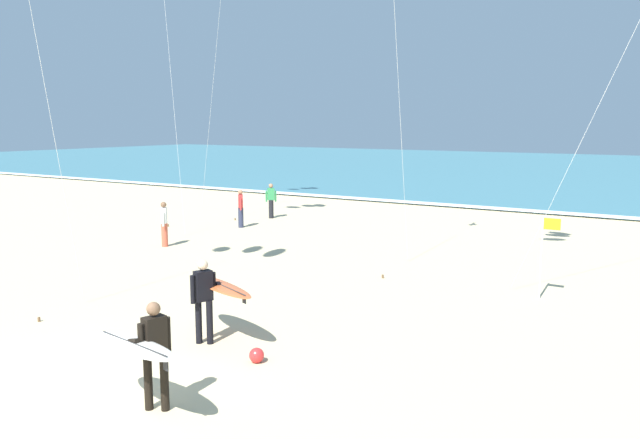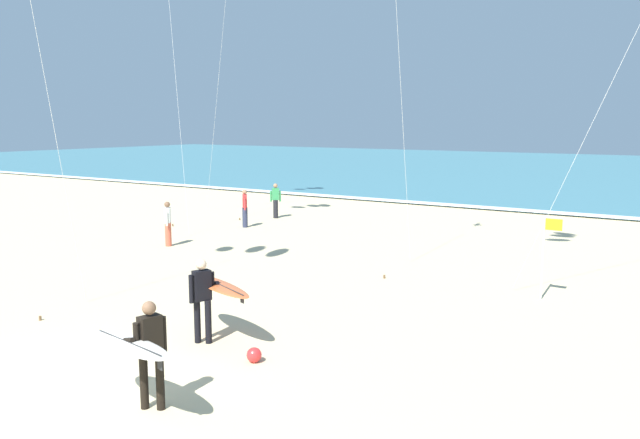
% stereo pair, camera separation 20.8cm
% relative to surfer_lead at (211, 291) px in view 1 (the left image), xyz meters
% --- Properties ---
extents(ground_plane, '(160.00, 160.00, 0.00)m').
position_rel_surfer_lead_xyz_m(ground_plane, '(-0.02, -3.66, -1.05)').
color(ground_plane, beige).
extents(ocean_water, '(160.00, 60.00, 0.08)m').
position_rel_surfer_lead_xyz_m(ocean_water, '(-0.02, 52.10, -1.01)').
color(ocean_water, teal).
rests_on(ocean_water, ground).
extents(shoreline_foam, '(160.00, 1.06, 0.01)m').
position_rel_surfer_lead_xyz_m(shoreline_foam, '(-0.02, 22.40, -0.96)').
color(shoreline_foam, white).
rests_on(shoreline_foam, ocean_water).
extents(surfer_lead, '(2.33, 1.29, 1.71)m').
position_rel_surfer_lead_xyz_m(surfer_lead, '(0.00, 0.00, 0.00)').
color(surfer_lead, black).
rests_on(surfer_lead, ground).
extents(surfer_trailing, '(2.18, 1.13, 1.71)m').
position_rel_surfer_lead_xyz_m(surfer_trailing, '(1.34, -2.98, -0.00)').
color(surfer_trailing, black).
rests_on(surfer_trailing, ground).
extents(bystander_green_top, '(0.41, 0.34, 1.59)m').
position_rel_surfer_lead_xyz_m(bystander_green_top, '(-9.03, 14.13, -0.23)').
color(bystander_green_top, black).
rests_on(bystander_green_top, ground).
extents(bystander_white_top, '(0.34, 0.41, 1.59)m').
position_rel_surfer_lead_xyz_m(bystander_white_top, '(-8.16, 6.67, -0.23)').
color(bystander_white_top, '#D8593F').
rests_on(bystander_white_top, ground).
extents(bystander_red_top, '(0.36, 0.40, 1.59)m').
position_rel_surfer_lead_xyz_m(bystander_red_top, '(-8.52, 11.33, -0.23)').
color(bystander_red_top, '#2D334C').
rests_on(bystander_red_top, ground).
extents(lifeguard_flag, '(0.45, 0.05, 2.10)m').
position_rel_surfer_lead_xyz_m(lifeguard_flag, '(4.80, 6.79, 0.22)').
color(lifeguard_flag, silver).
rests_on(lifeguard_flag, ground).
extents(beach_ball, '(0.28, 0.28, 0.28)m').
position_rel_surfer_lead_xyz_m(beach_ball, '(1.46, -0.44, -0.91)').
color(beach_ball, red).
rests_on(beach_ball, ground).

